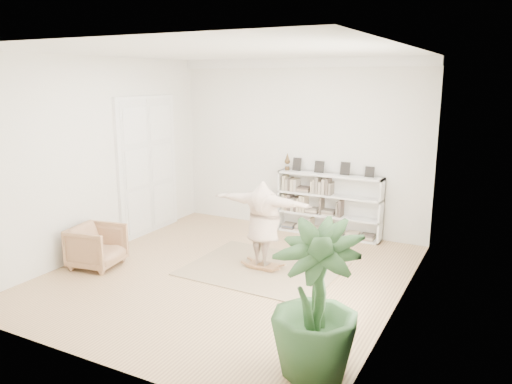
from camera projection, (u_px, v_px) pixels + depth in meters
floor at (229, 274)px, 8.35m from camera, size 6.00×6.00×0.00m
room_shell at (300, 63)px, 10.11m from camera, size 6.00×6.00×6.00m
doors at (148, 167)px, 10.38m from camera, size 0.09×1.78×2.92m
bookshelf at (329, 206)px, 10.31m from camera, size 2.20×0.35×1.64m
armchair at (97, 246)px, 8.63m from camera, size 0.92×0.90×0.73m
rug at (263, 269)px, 8.57m from camera, size 2.55×2.06×0.02m
rocker_board at (263, 265)px, 8.56m from camera, size 0.51×0.32×0.11m
person at (263, 221)px, 8.39m from camera, size 1.81×0.53×1.46m
houseplant at (315, 301)px, 5.36m from camera, size 1.01×1.01×1.74m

